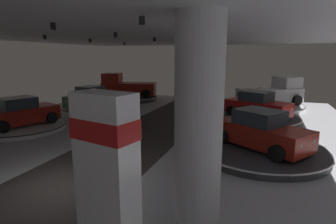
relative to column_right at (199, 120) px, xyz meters
name	(u,v)px	position (x,y,z in m)	size (l,w,h in m)	color
ground	(63,188)	(-4.73, 0.14, -2.77)	(24.00, 44.00, 0.06)	#B2B2B7
ceiling_with_spotlights	(49,17)	(-4.73, 0.14, 2.80)	(24.00, 44.00, 0.39)	silver
column_right	(199,120)	(0.00, 0.00, 0.00)	(1.28, 1.28, 5.50)	silver
brand_sign_pylon	(108,194)	(-0.95, -2.97, -0.77)	(1.38, 0.92, 3.82)	slate
display_platform_deep_left	(129,98)	(-11.35, 17.96, -2.54)	(5.68, 5.68, 0.38)	#333338
pickup_truck_deep_left	(126,87)	(-11.66, 17.87, -1.44)	(5.67, 3.75, 2.30)	maroon
display_platform_far_right	(257,118)	(1.21, 12.50, -2.56)	(5.63, 5.63, 0.34)	#333338
display_car_far_right	(257,105)	(1.18, 12.52, -1.64)	(4.56, 3.59, 1.71)	red
display_platform_mid_right	(260,150)	(1.57, 5.75, -2.57)	(5.92, 5.92, 0.33)	#333338
display_car_mid_right	(261,131)	(1.54, 5.77, -1.65)	(4.48, 3.86, 1.71)	maroon
display_platform_far_left	(90,108)	(-11.92, 12.07, -2.60)	(4.60, 4.60, 0.26)	#B7B7BC
display_car_far_left	(90,98)	(-11.92, 12.10, -1.72)	(2.60, 4.38, 1.71)	#2D5638
display_platform_mid_left	(22,127)	(-12.18, 5.44, -2.59)	(5.09, 5.09, 0.29)	silver
display_car_mid_left	(20,113)	(-12.19, 5.41, -1.70)	(3.21, 4.55, 1.71)	maroon
display_platform_deep_right	(269,106)	(1.99, 17.69, -2.56)	(5.68, 5.68, 0.35)	silver
pickup_truck_deep_right	(273,93)	(2.25, 17.88, -1.46)	(5.49, 4.88, 2.30)	silver
visitor_walking_near	(87,154)	(-4.37, 1.08, -1.84)	(0.32, 0.32, 1.59)	black
visitor_walking_far	(123,120)	(-5.70, 6.28, -1.84)	(0.32, 0.32, 1.59)	black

